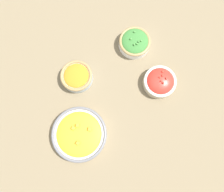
{
  "coord_description": "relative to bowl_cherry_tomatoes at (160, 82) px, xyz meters",
  "views": [
    {
      "loc": [
        0.07,
        0.13,
        0.86
      ],
      "look_at": [
        0.0,
        0.0,
        0.03
      ],
      "focal_mm": 35.0,
      "sensor_mm": 36.0,
      "label": 1
    }
  ],
  "objects": [
    {
      "name": "bowl_cherry_tomatoes",
      "position": [
        0.0,
        0.0,
        0.0
      ],
      "size": [
        0.13,
        0.13,
        0.07
      ],
      "color": "beige",
      "rests_on": "ground_plane"
    },
    {
      "name": "bowl_carrots",
      "position": [
        0.28,
        -0.17,
        -0.0
      ],
      "size": [
        0.13,
        0.13,
        0.05
      ],
      "color": "#B2C1CC",
      "rests_on": "ground_plane"
    },
    {
      "name": "bowl_squash",
      "position": [
        0.37,
        0.04,
        -0.0
      ],
      "size": [
        0.21,
        0.21,
        0.06
      ],
      "color": "silver",
      "rests_on": "ground_plane"
    },
    {
      "name": "bowl_broccoli",
      "position": [
        0.01,
        -0.19,
        -0.0
      ],
      "size": [
        0.13,
        0.13,
        0.06
      ],
      "color": "white",
      "rests_on": "ground_plane"
    },
    {
      "name": "ground_plane",
      "position": [
        0.19,
        -0.03,
        -0.03
      ],
      "size": [
        3.0,
        3.0,
        0.0
      ],
      "primitive_type": "plane",
      "color": "#75664C"
    }
  ]
}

